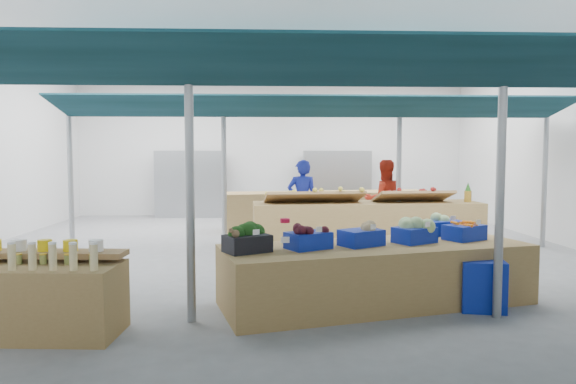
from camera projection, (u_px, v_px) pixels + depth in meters
name	position (u px, v px, depth m)	size (l,w,h in m)	color
floor	(275.00, 254.00, 9.81)	(13.00, 13.00, 0.00)	slate
hall	(274.00, 120.00, 11.05)	(13.00, 13.00, 13.00)	silver
pole_grid	(325.00, 159.00, 7.97)	(10.00, 4.60, 3.00)	gray
awnings	(325.00, 96.00, 7.90)	(9.50, 7.08, 0.30)	#0A262D
back_shelving_left	(190.00, 184.00, 15.62)	(2.00, 0.50, 2.00)	#B23F33
back_shelving_right	(337.00, 184.00, 15.80)	(2.00, 0.50, 2.00)	#B23F33
bottle_shelf	(40.00, 296.00, 5.33)	(1.72, 1.14, 1.02)	olive
veg_counter	(376.00, 274.00, 6.46)	(3.86, 1.29, 0.75)	olive
fruit_counter	(367.00, 226.00, 10.13)	(4.45, 1.06, 0.95)	olive
far_counter	(328.00, 210.00, 13.15)	(5.29, 1.06, 0.95)	olive
crate_stack	(482.00, 286.00, 6.16)	(0.51, 0.36, 0.61)	#0D2397
vendor_left	(302.00, 201.00, 11.14)	(0.65, 0.43, 1.78)	navy
vendor_right	(384.00, 201.00, 11.22)	(0.87, 0.67, 1.78)	red
crate_broccoli	(247.00, 238.00, 5.93)	(0.61, 0.55, 0.35)	black
crate_beets	(308.00, 238.00, 6.15)	(0.61, 0.55, 0.29)	#0D2397
crate_celeriac	(361.00, 234.00, 6.36)	(0.61, 0.55, 0.31)	#0D2397
crate_cabbage	(415.00, 230.00, 6.58)	(0.61, 0.55, 0.35)	#0D2397
crate_carrots	(464.00, 231.00, 6.81)	(0.61, 0.55, 0.29)	#0D2397
sparrow	(235.00, 233.00, 5.75)	(0.12, 0.09, 0.11)	brown
pole_ribbon	(285.00, 222.00, 6.05)	(0.12, 0.12, 0.28)	red
apple_heap_yellow	(314.00, 195.00, 9.88)	(1.96, 0.89, 0.27)	#997247
apple_heap_red	(413.00, 194.00, 10.06)	(1.56, 0.85, 0.27)	#997247
pineapple	(468.00, 193.00, 10.16)	(0.14, 0.14, 0.39)	#8C6019
crate_extra	(443.00, 224.00, 7.26)	(0.58, 0.48, 0.32)	#0D2397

